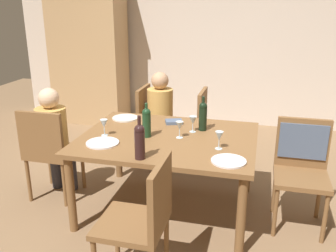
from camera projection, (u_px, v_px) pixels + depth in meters
ground_plane at (168, 209)px, 3.52m from camera, size 10.00×10.00×0.00m
rear_room_partition at (214, 35)px, 5.65m from camera, size 6.40×0.12×2.70m
armoire_cabinet at (89, 52)px, 5.75m from camera, size 1.18×0.62×2.18m
dining_table at (168, 145)px, 3.31m from camera, size 1.53×1.20×0.72m
chair_left_end at (49, 148)px, 3.53m from camera, size 0.44×0.44×0.92m
chair_far_left at (153, 120)px, 4.34m from camera, size 0.44×0.44×0.92m
chair_right_end at (302, 158)px, 3.17m from camera, size 0.44×0.46×0.92m
chair_near at (144, 216)px, 2.42m from camera, size 0.44×0.44×0.92m
chair_far_right at (212, 125)px, 4.18m from camera, size 0.44×0.44×0.92m
person_woman_host at (54, 134)px, 3.60m from camera, size 0.29×0.33×1.09m
person_man_bearded at (162, 112)px, 4.28m from camera, size 0.34×0.29×1.10m
wine_bottle_tall_green at (147, 122)px, 3.24m from camera, size 0.08×0.08×0.31m
wine_bottle_dark_red at (140, 140)px, 2.79m from camera, size 0.08×0.08×0.34m
wine_bottle_short_olive at (203, 115)px, 3.40m from camera, size 0.07×0.07×0.32m
wine_glass_near_left at (193, 121)px, 3.37m from camera, size 0.07×0.07×0.15m
wine_glass_centre at (219, 137)px, 2.98m from camera, size 0.07×0.07×0.15m
wine_glass_near_right at (180, 126)px, 3.23m from camera, size 0.07×0.07×0.15m
wine_glass_far at (104, 124)px, 3.28m from camera, size 0.07×0.07×0.15m
dinner_plate_host at (103, 143)px, 3.12m from camera, size 0.28×0.28×0.01m
dinner_plate_guest_left at (125, 118)px, 3.78m from camera, size 0.26×0.26×0.01m
dinner_plate_guest_right at (229, 161)px, 2.77m from camera, size 0.26×0.26×0.01m
folded_napkin at (174, 122)px, 3.64m from camera, size 0.19×0.17×0.03m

